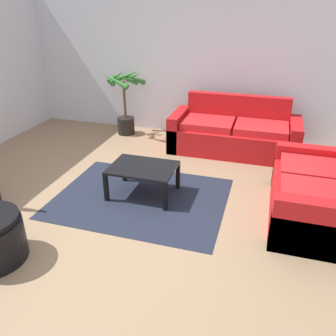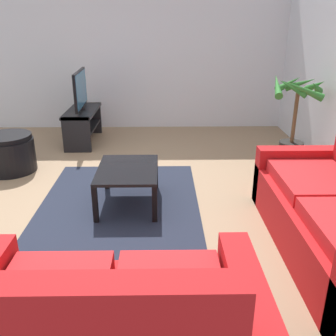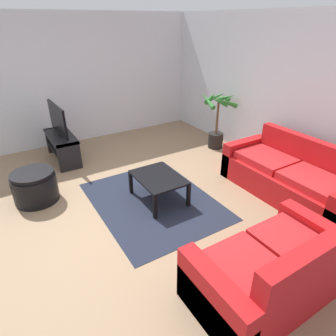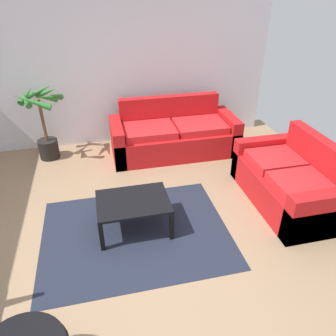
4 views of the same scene
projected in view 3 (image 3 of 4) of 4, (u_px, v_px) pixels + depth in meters
The scene contains 11 objects.
ground_plane at pixel (129, 202), 4.48m from camera, with size 6.60×6.60×0.00m, color #937556.
wall_back at pixel (274, 92), 5.26m from camera, with size 6.00×0.06×2.70m, color silver.
wall_left at pixel (66, 82), 6.13m from camera, with size 0.06×6.00×2.70m, color silver.
couch_main at pixel (289, 178), 4.56m from camera, with size 2.11×0.90×0.90m.
couch_loveseat at pixel (271, 272), 2.86m from camera, with size 0.90×1.62×0.90m.
tv_stand at pixel (62, 144), 5.67m from camera, with size 1.10×0.45×0.53m.
tv at pixel (58, 119), 5.44m from camera, with size 1.01×0.10×0.60m.
coffee_table at pixel (158, 180), 4.39m from camera, with size 0.84×0.63×0.41m.
area_rug at pixel (153, 201), 4.51m from camera, with size 2.20×1.70×0.01m, color #1E2333.
potted_palm at pixel (217, 121), 6.12m from camera, with size 0.68×0.70×1.22m.
ottoman at pixel (35, 187), 4.43m from camera, with size 0.66×0.66×0.49m.
Camera 3 is at (3.50, -1.44, 2.53)m, focal length 30.75 mm.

